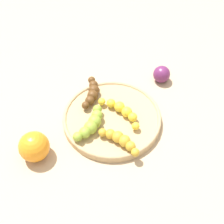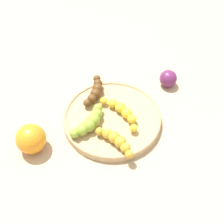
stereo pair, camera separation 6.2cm
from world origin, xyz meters
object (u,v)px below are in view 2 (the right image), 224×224
at_px(banana_spotted, 116,140).
at_px(orange_fruit, 31,139).
at_px(banana_overripe, 95,91).
at_px(plum_purple, 168,78).
at_px(fruit_bowl, 112,118).
at_px(banana_green, 90,122).
at_px(banana_yellow, 122,111).

bearing_deg(banana_spotted, orange_fruit, 132.49).
relative_size(banana_overripe, plum_purple, 2.30).
bearing_deg(banana_spotted, fruit_bowl, 49.85).
bearing_deg(fruit_bowl, banana_green, -39.07).
relative_size(banana_spotted, plum_purple, 2.19).
distance_m(banana_spotted, plum_purple, 0.28).
relative_size(banana_green, plum_purple, 2.37).
xyz_separation_m(banana_green, banana_spotted, (0.03, 0.08, -0.00)).
bearing_deg(fruit_bowl, plum_purple, 151.09).
bearing_deg(banana_overripe, banana_spotted, -57.07).
xyz_separation_m(banana_yellow, orange_fruit, (0.17, -0.18, 0.00)).
bearing_deg(fruit_bowl, banana_yellow, 123.53).
xyz_separation_m(banana_spotted, orange_fruit, (0.07, -0.20, 0.00)).
bearing_deg(banana_green, banana_spotted, -5.08).
distance_m(fruit_bowl, banana_overripe, 0.10).
height_order(fruit_bowl, banana_yellow, banana_yellow).
height_order(fruit_bowl, orange_fruit, orange_fruit).
bearing_deg(plum_purple, orange_fruit, -37.21).
bearing_deg(banana_yellow, banana_green, 164.96).
distance_m(banana_overripe, banana_green, 0.11).
bearing_deg(orange_fruit, fruit_bowl, 134.49).
bearing_deg(plum_purple, fruit_bowl, -28.91).
relative_size(banana_green, banana_spotted, 1.08).
bearing_deg(plum_purple, banana_overripe, -53.29).
xyz_separation_m(banana_green, plum_purple, (-0.24, 0.15, -0.01)).
bearing_deg(fruit_bowl, banana_overripe, -128.40).
bearing_deg(banana_overripe, orange_fruit, -118.49).
relative_size(fruit_bowl, banana_green, 2.17).
bearing_deg(banana_yellow, orange_fruit, 162.38).
relative_size(banana_green, orange_fruit, 1.62).
bearing_deg(plum_purple, banana_yellow, -25.15).
distance_m(banana_green, plum_purple, 0.28).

